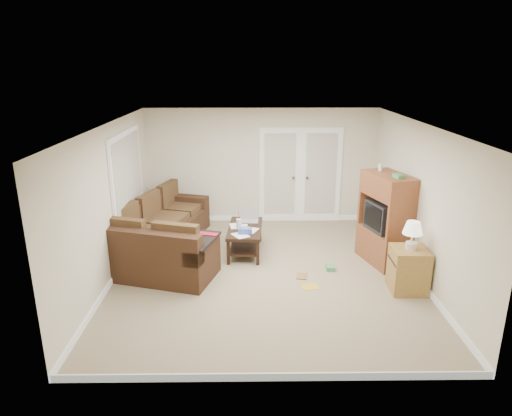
{
  "coord_description": "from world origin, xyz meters",
  "views": [
    {
      "loc": [
        -0.24,
        -7.02,
        3.41
      ],
      "look_at": [
        -0.15,
        0.2,
        1.1
      ],
      "focal_mm": 32.0,
      "sensor_mm": 36.0,
      "label": 1
    }
  ],
  "objects_px": {
    "tv_armoire": "(386,219)",
    "side_cabinet": "(409,266)",
    "coffee_table": "(245,238)",
    "sectional_sofa": "(159,239)"
  },
  "relations": [
    {
      "from": "coffee_table",
      "to": "side_cabinet",
      "type": "relative_size",
      "value": 1.1
    },
    {
      "from": "tv_armoire",
      "to": "sectional_sofa",
      "type": "bearing_deg",
      "value": 160.11
    },
    {
      "from": "tv_armoire",
      "to": "side_cabinet",
      "type": "distance_m",
      "value": 1.16
    },
    {
      "from": "coffee_table",
      "to": "tv_armoire",
      "type": "bearing_deg",
      "value": -7.77
    },
    {
      "from": "sectional_sofa",
      "to": "side_cabinet",
      "type": "xyz_separation_m",
      "value": [
        4.11,
        -1.33,
        0.05
      ]
    },
    {
      "from": "coffee_table",
      "to": "sectional_sofa",
      "type": "bearing_deg",
      "value": -168.69
    },
    {
      "from": "tv_armoire",
      "to": "side_cabinet",
      "type": "height_order",
      "value": "tv_armoire"
    },
    {
      "from": "sectional_sofa",
      "to": "side_cabinet",
      "type": "relative_size",
      "value": 3.0
    },
    {
      "from": "tv_armoire",
      "to": "side_cabinet",
      "type": "bearing_deg",
      "value": -101.74
    },
    {
      "from": "sectional_sofa",
      "to": "side_cabinet",
      "type": "height_order",
      "value": "side_cabinet"
    }
  ]
}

